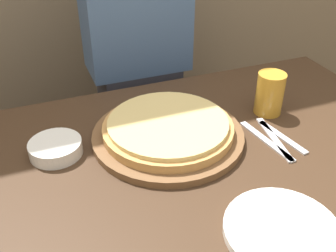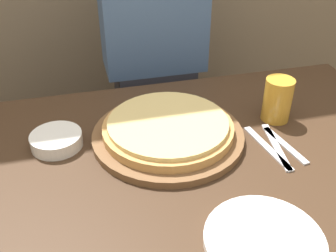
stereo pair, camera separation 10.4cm
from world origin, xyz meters
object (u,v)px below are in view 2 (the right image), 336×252
object	(u,v)px
fork	(267,148)
beer_glass	(278,98)
pizza_on_board	(168,131)
side_bowl	(56,140)
dinner_knife	(276,146)
spoon	(285,145)
diner_person	(154,80)
dinner_plate	(264,241)

from	to	relation	value
fork	beer_glass	bearing A→B (deg)	56.42
pizza_on_board	side_bowl	xyz separation A→B (m)	(-0.29, 0.04, -0.01)
dinner_knife	spoon	world-z (taller)	same
spoon	diner_person	distance (m)	0.66
side_bowl	spoon	bearing A→B (deg)	-14.40
pizza_on_board	fork	size ratio (longest dim) A/B	1.98
dinner_plate	spoon	bearing A→B (deg)	54.99
fork	dinner_knife	distance (m)	0.03
pizza_on_board	spoon	size ratio (longest dim) A/B	2.33
pizza_on_board	spoon	world-z (taller)	pizza_on_board
dinner_knife	diner_person	world-z (taller)	diner_person
pizza_on_board	dinner_plate	world-z (taller)	pizza_on_board
pizza_on_board	diner_person	bearing A→B (deg)	81.70
pizza_on_board	fork	bearing A→B (deg)	-24.50
side_bowl	fork	size ratio (longest dim) A/B	0.65
side_bowl	beer_glass	bearing A→B (deg)	-1.75
side_bowl	dinner_knife	world-z (taller)	side_bowl
fork	spoon	bearing A→B (deg)	0.00
side_bowl	fork	world-z (taller)	side_bowl
dinner_plate	dinner_knife	world-z (taller)	dinner_plate
fork	diner_person	bearing A→B (deg)	105.03
beer_glass	dinner_plate	world-z (taller)	beer_glass
dinner_knife	pizza_on_board	bearing A→B (deg)	157.58
pizza_on_board	diner_person	size ratio (longest dim) A/B	0.30
dinner_plate	dinner_knife	bearing A→B (deg)	58.52
dinner_knife	fork	bearing A→B (deg)	180.00
fork	spoon	distance (m)	0.05
beer_glass	dinner_plate	bearing A→B (deg)	-119.60
fork	dinner_plate	bearing A→B (deg)	-117.65
spoon	diner_person	size ratio (longest dim) A/B	0.13
fork	spoon	xyz separation A→B (m)	(0.05, 0.00, 0.00)
dinner_knife	diner_person	bearing A→B (deg)	107.18
pizza_on_board	beer_glass	distance (m)	0.33
pizza_on_board	dinner_plate	bearing A→B (deg)	-76.88
pizza_on_board	dinner_knife	xyz separation A→B (m)	(0.26, -0.11, -0.02)
beer_glass	spoon	size ratio (longest dim) A/B	0.72
pizza_on_board	dinner_plate	distance (m)	0.40
spoon	diner_person	bearing A→B (deg)	109.27
beer_glass	side_bowl	size ratio (longest dim) A/B	0.94
dinner_knife	spoon	xyz separation A→B (m)	(0.03, 0.00, 0.00)
pizza_on_board	spoon	distance (m)	0.31
pizza_on_board	side_bowl	distance (m)	0.29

